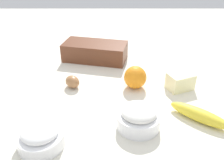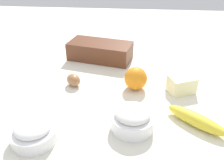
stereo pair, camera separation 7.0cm
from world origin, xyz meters
name	(u,v)px [view 1 (the left image)]	position (x,y,z in m)	size (l,w,h in m)	color
ground_plane	(112,92)	(0.00, 0.00, -0.01)	(2.40, 2.40, 0.02)	silver
loaf_pan	(95,51)	(-0.08, 0.26, 0.04)	(0.30, 0.19, 0.08)	brown
flour_bowl	(139,117)	(0.08, -0.21, 0.03)	(0.13, 0.13, 0.07)	white
sugar_bowl	(41,137)	(-0.19, -0.28, 0.03)	(0.13, 0.13, 0.06)	white
banana	(199,115)	(0.27, -0.18, 0.02)	(0.19, 0.04, 0.04)	yellow
orange_fruit	(135,77)	(0.09, 0.02, 0.04)	(0.08, 0.08, 0.08)	orange
butter_block	(180,81)	(0.25, 0.01, 0.03)	(0.09, 0.06, 0.06)	#F4EDB2
egg_near_butter	(72,82)	(-0.15, 0.02, 0.02)	(0.05, 0.05, 0.06)	#A36E42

